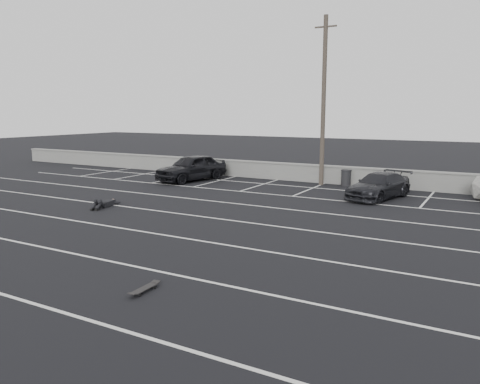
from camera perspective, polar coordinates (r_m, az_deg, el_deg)
The scene contains 9 objects.
ground at distance 16.29m, azimuth -9.44°, elevation -5.17°, with size 120.00×120.00×0.00m, color black.
seawall at distance 28.28m, azimuth 8.48°, elevation 2.33°, with size 50.00×0.45×1.06m.
stall_lines at distance 19.86m, azimuth -1.69°, elevation -2.32°, with size 36.00×20.05×0.01m.
car_left at distance 28.63m, azimuth -5.93°, elevation 2.98°, with size 1.89×4.69×1.60m, color black.
car_right at distance 23.65m, azimuth 16.56°, elevation 0.75°, with size 1.73×4.25×1.23m, color black.
utility_pole at distance 26.96m, azimuth 10.15°, elevation 10.83°, with size 1.25×0.25×9.34m.
trash_bin at distance 27.18m, azimuth 12.80°, elevation 1.72°, with size 0.73×0.73×0.91m.
person at distance 21.72m, azimuth -15.84°, elevation -1.04°, with size 1.44×2.41×0.45m, color black, non-canonical shape.
skateboard at distance 11.38m, azimuth -11.57°, elevation -11.48°, with size 0.24×0.80×0.10m.
Camera 1 is at (9.89, -12.25, 4.16)m, focal length 35.00 mm.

